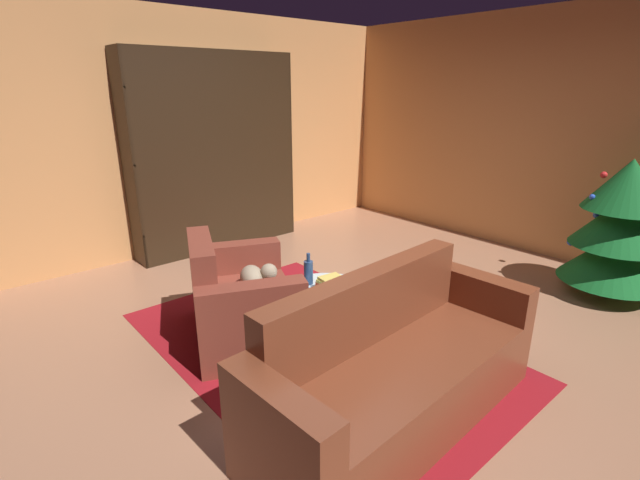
# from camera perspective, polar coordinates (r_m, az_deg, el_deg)

# --- Properties ---
(ground_plane) EXTENTS (6.90, 6.90, 0.00)m
(ground_plane) POSITION_cam_1_polar(r_m,az_deg,el_deg) (3.97, 3.63, -10.03)
(ground_plane) COLOR #9D6B4E
(wall_back) EXTENTS (5.45, 0.06, 2.72)m
(wall_back) POSITION_cam_1_polar(r_m,az_deg,el_deg) (5.93, 24.93, 11.75)
(wall_back) COLOR tan
(wall_back) RESTS_ON ground
(wall_left) EXTENTS (0.06, 5.87, 2.72)m
(wall_left) POSITION_cam_1_polar(r_m,az_deg,el_deg) (5.74, -15.69, 12.59)
(wall_left) COLOR tan
(wall_left) RESTS_ON ground
(area_rug) EXTENTS (2.95, 1.92, 0.01)m
(area_rug) POSITION_cam_1_polar(r_m,az_deg,el_deg) (3.62, -0.50, -12.98)
(area_rug) COLOR maroon
(area_rug) RESTS_ON ground
(bookshelf_unit) EXTENTS (0.36, 2.03, 2.28)m
(bookshelf_unit) POSITION_cam_1_polar(r_m,az_deg,el_deg) (5.67, -11.77, 9.90)
(bookshelf_unit) COLOR black
(bookshelf_unit) RESTS_ON ground
(armchair_red) EXTENTS (1.26, 1.11, 0.84)m
(armchair_red) POSITION_cam_1_polar(r_m,az_deg,el_deg) (3.66, -9.92, -7.65)
(armchair_red) COLOR brown
(armchair_red) RESTS_ON ground
(couch_red) EXTENTS (0.79, 1.98, 0.87)m
(couch_red) POSITION_cam_1_polar(r_m,az_deg,el_deg) (2.83, 9.25, -16.07)
(couch_red) COLOR brown
(couch_red) RESTS_ON ground
(coffee_table) EXTENTS (0.68, 0.68, 0.44)m
(coffee_table) POSITION_cam_1_polar(r_m,az_deg,el_deg) (3.49, 0.86, -6.93)
(coffee_table) COLOR black
(coffee_table) RESTS_ON ground
(book_stack_on_table) EXTENTS (0.23, 0.19, 0.10)m
(book_stack_on_table) POSITION_cam_1_polar(r_m,az_deg,el_deg) (3.45, 1.46, -5.47)
(book_stack_on_table) COLOR #467A42
(book_stack_on_table) RESTS_ON coffee_table
(bottle_on_table) EXTENTS (0.07, 0.07, 0.25)m
(bottle_on_table) POSITION_cam_1_polar(r_m,az_deg,el_deg) (3.54, -1.45, -3.97)
(bottle_on_table) COLOR navy
(bottle_on_table) RESTS_ON coffee_table
(decorated_tree) EXTENTS (0.90, 0.90, 1.30)m
(decorated_tree) POSITION_cam_1_polar(r_m,az_deg,el_deg) (5.00, 33.20, 1.30)
(decorated_tree) COLOR brown
(decorated_tree) RESTS_ON ground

